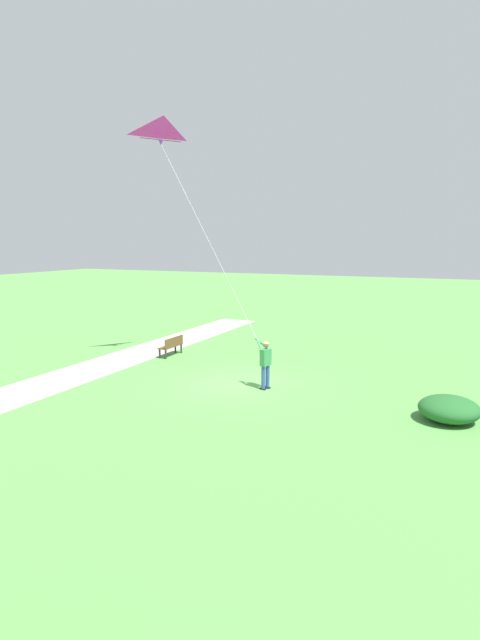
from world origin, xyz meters
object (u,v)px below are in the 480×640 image
at_px(flying_kite, 164,131).
at_px(park_bench_near_walkway, 172,345).
at_px(lakeside_shrub, 449,409).
at_px(person_kite_flyer, 265,360).

distance_m(flying_kite, park_bench_near_walkway, 9.20).
height_order(flying_kite, park_bench_near_walkway, flying_kite).
bearing_deg(lakeside_shrub, person_kite_flyer, -7.45).
xyz_separation_m(flying_kite, lakeside_shrub, (-11.10, 2.32, -9.15)).
bearing_deg(lakeside_shrub, flying_kite, -11.79).
relative_size(flying_kite, lakeside_shrub, 4.72).
xyz_separation_m(park_bench_near_walkway, lakeside_shrub, (-11.98, 3.94, -0.14)).
bearing_deg(park_bench_near_walkway, flying_kite, 118.43).
bearing_deg(lakeside_shrub, park_bench_near_walkway, -18.22).
bearing_deg(park_bench_near_walkway, person_kite_flyer, 151.80).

